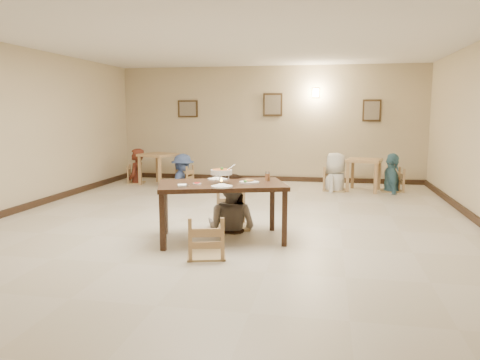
% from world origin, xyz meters
% --- Properties ---
extents(floor, '(10.00, 10.00, 0.00)m').
position_xyz_m(floor, '(0.00, 0.00, 0.00)').
color(floor, beige).
rests_on(floor, ground).
extents(ceiling, '(10.00, 10.00, 0.00)m').
position_xyz_m(ceiling, '(0.00, 0.00, 3.00)').
color(ceiling, silver).
rests_on(ceiling, wall_back).
extents(wall_back, '(10.00, 0.00, 10.00)m').
position_xyz_m(wall_back, '(0.00, 5.00, 1.50)').
color(wall_back, '#C1AD89').
rests_on(wall_back, floor).
extents(wall_front, '(10.00, 0.00, 10.00)m').
position_xyz_m(wall_front, '(0.00, -5.00, 1.50)').
color(wall_front, '#C1AD89').
rests_on(wall_front, floor).
extents(wall_left, '(0.00, 10.00, 10.00)m').
position_xyz_m(wall_left, '(-4.00, 0.00, 1.50)').
color(wall_left, '#C1AD89').
rests_on(wall_left, floor).
extents(baseboard_back, '(8.00, 0.06, 0.12)m').
position_xyz_m(baseboard_back, '(0.00, 4.97, 0.06)').
color(baseboard_back, black).
rests_on(baseboard_back, floor).
extents(baseboard_left, '(0.06, 10.00, 0.12)m').
position_xyz_m(baseboard_left, '(-3.97, 0.00, 0.06)').
color(baseboard_left, black).
rests_on(baseboard_left, floor).
extents(picture_a, '(0.55, 0.04, 0.45)m').
position_xyz_m(picture_a, '(-2.20, 4.96, 1.90)').
color(picture_a, '#362514').
rests_on(picture_a, wall_back).
extents(picture_b, '(0.50, 0.04, 0.60)m').
position_xyz_m(picture_b, '(0.10, 4.96, 2.00)').
color(picture_b, '#362514').
rests_on(picture_b, wall_back).
extents(picture_c, '(0.45, 0.04, 0.55)m').
position_xyz_m(picture_c, '(2.60, 4.96, 1.85)').
color(picture_c, '#362514').
rests_on(picture_c, wall_back).
extents(wall_sconce, '(0.16, 0.05, 0.22)m').
position_xyz_m(wall_sconce, '(1.20, 4.96, 2.30)').
color(wall_sconce, '#FFD88C').
rests_on(wall_sconce, wall_back).
extents(main_table, '(1.97, 1.47, 0.82)m').
position_xyz_m(main_table, '(0.09, -0.96, 0.74)').
color(main_table, '#362115').
rests_on(main_table, floor).
extents(chair_far, '(0.50, 0.50, 1.06)m').
position_xyz_m(chair_far, '(0.10, -0.27, 0.53)').
color(chair_far, tan).
rests_on(chair_far, floor).
extents(chair_near, '(0.47, 0.47, 1.01)m').
position_xyz_m(chair_near, '(0.07, -1.76, 0.50)').
color(chair_near, tan).
rests_on(chair_near, floor).
extents(main_diner, '(1.01, 0.88, 1.76)m').
position_xyz_m(main_diner, '(0.10, -0.35, 0.88)').
color(main_diner, gray).
rests_on(main_diner, floor).
extents(curry_warmer, '(0.34, 0.30, 0.27)m').
position_xyz_m(curry_warmer, '(0.09, -0.99, 0.98)').
color(curry_warmer, silver).
rests_on(curry_warmer, main_table).
extents(rice_plate_far, '(0.30, 0.30, 0.07)m').
position_xyz_m(rice_plate_far, '(-0.03, -0.69, 0.83)').
color(rice_plate_far, white).
rests_on(rice_plate_far, main_table).
extents(rice_plate_near, '(0.29, 0.29, 0.06)m').
position_xyz_m(rice_plate_near, '(0.18, -1.33, 0.83)').
color(rice_plate_near, white).
rests_on(rice_plate_near, main_table).
extents(fried_plate, '(0.28, 0.28, 0.06)m').
position_xyz_m(fried_plate, '(0.47, -0.90, 0.84)').
color(fried_plate, white).
rests_on(fried_plate, main_table).
extents(chili_dish, '(0.11, 0.11, 0.02)m').
position_xyz_m(chili_dish, '(-0.21, -1.15, 0.83)').
color(chili_dish, white).
rests_on(chili_dish, main_table).
extents(napkin_cutlery, '(0.17, 0.24, 0.03)m').
position_xyz_m(napkin_cutlery, '(-0.36, -1.37, 0.83)').
color(napkin_cutlery, white).
rests_on(napkin_cutlery, main_table).
extents(drink_glass, '(0.07, 0.07, 0.14)m').
position_xyz_m(drink_glass, '(0.70, -0.63, 0.88)').
color(drink_glass, white).
rests_on(drink_glass, main_table).
extents(bg_table_left, '(1.00, 1.00, 0.78)m').
position_xyz_m(bg_table_left, '(-2.64, 3.82, 0.64)').
color(bg_table_left, tan).
rests_on(bg_table_left, floor).
extents(bg_table_right, '(0.89, 0.89, 0.74)m').
position_xyz_m(bg_table_right, '(2.37, 3.75, 0.60)').
color(bg_table_right, tan).
rests_on(bg_table_right, floor).
extents(bg_chair_ll, '(0.41, 0.41, 0.87)m').
position_xyz_m(bg_chair_ll, '(-3.28, 3.90, 0.43)').
color(bg_chair_ll, tan).
rests_on(bg_chair_ll, floor).
extents(bg_chair_lr, '(0.43, 0.43, 0.93)m').
position_xyz_m(bg_chair_lr, '(-2.01, 3.81, 0.46)').
color(bg_chair_lr, tan).
rests_on(bg_chair_lr, floor).
extents(bg_chair_rl, '(0.50, 0.50, 1.06)m').
position_xyz_m(bg_chair_rl, '(1.74, 3.67, 0.53)').
color(bg_chair_rl, tan).
rests_on(bg_chair_rl, floor).
extents(bg_chair_rr, '(0.48, 0.48, 1.02)m').
position_xyz_m(bg_chair_rr, '(3.01, 3.81, 0.51)').
color(bg_chair_rr, tan).
rests_on(bg_chair_rr, floor).
extents(bg_diner_a, '(0.51, 0.70, 1.78)m').
position_xyz_m(bg_diner_a, '(-3.28, 3.90, 0.89)').
color(bg_diner_a, '#5E2619').
rests_on(bg_diner_a, floor).
extents(bg_diner_b, '(0.60, 1.02, 1.57)m').
position_xyz_m(bg_diner_b, '(-2.01, 3.81, 0.78)').
color(bg_diner_b, '#445C91').
rests_on(bg_diner_b, floor).
extents(bg_diner_c, '(0.79, 0.99, 1.77)m').
position_xyz_m(bg_diner_c, '(1.74, 3.67, 0.88)').
color(bg_diner_c, silver).
rests_on(bg_diner_c, floor).
extents(bg_diner_d, '(0.44, 1.04, 1.76)m').
position_xyz_m(bg_diner_d, '(3.01, 3.81, 0.88)').
color(bg_diner_d, teal).
rests_on(bg_diner_d, floor).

